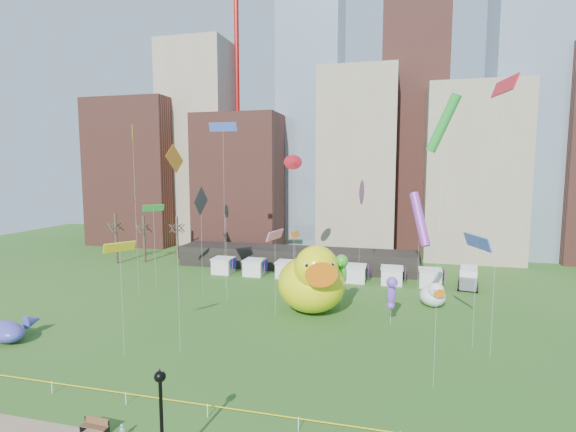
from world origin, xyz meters
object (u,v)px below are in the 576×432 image
(big_duck, at_px, (312,280))
(lamppost, at_px, (161,410))
(toddler, at_px, (122,430))
(seahorse_green, at_px, (342,271))
(park_bench, at_px, (95,425))
(small_duck, at_px, (433,295))
(whale_inflatable, at_px, (7,331))
(seahorse_purple, at_px, (391,290))
(box_truck, at_px, (468,277))

(big_duck, distance_m, lamppost, 27.15)
(toddler, bearing_deg, seahorse_green, 84.81)
(park_bench, bearing_deg, seahorse_green, 68.98)
(small_duck, distance_m, seahorse_green, 11.29)
(big_duck, relative_size, small_duck, 2.65)
(big_duck, relative_size, seahorse_green, 1.78)
(whale_inflatable, bearing_deg, small_duck, 44.80)
(lamppost, xyz_separation_m, toddler, (-3.98, 2.19, -3.12))
(seahorse_purple, height_order, box_truck, seahorse_purple)
(small_duck, bearing_deg, box_truck, 46.53)
(lamppost, bearing_deg, seahorse_purple, 66.43)
(small_duck, bearing_deg, big_duck, -173.54)
(seahorse_purple, bearing_deg, park_bench, -147.30)
(seahorse_purple, bearing_deg, lamppost, -134.90)
(seahorse_green, height_order, toddler, seahorse_green)
(park_bench, xyz_separation_m, box_truck, (26.91, 40.34, 0.79))
(small_duck, bearing_deg, seahorse_green, -175.58)
(big_duck, xyz_separation_m, whale_inflatable, (-25.92, -14.75, -2.67))
(box_truck, relative_size, toddler, 7.52)
(toddler, bearing_deg, whale_inflatable, 167.24)
(seahorse_green, xyz_separation_m, toddler, (-9.65, -26.49, -4.10))
(park_bench, distance_m, box_truck, 48.50)
(seahorse_purple, relative_size, box_truck, 0.80)
(big_duck, bearing_deg, seahorse_green, 6.90)
(seahorse_green, bearing_deg, small_duck, 23.98)
(seahorse_green, xyz_separation_m, lamppost, (-5.67, -28.68, -0.98))
(toddler, bearing_deg, seahorse_purple, 71.90)
(park_bench, bearing_deg, whale_inflatable, 152.37)
(big_duck, distance_m, seahorse_green, 3.55)
(lamppost, height_order, box_truck, lamppost)
(box_truck, bearing_deg, lamppost, -107.18)
(lamppost, relative_size, box_truck, 0.94)
(big_duck, xyz_separation_m, seahorse_green, (3.01, 1.66, 0.89))
(toddler, bearing_deg, lamppost, -14.00)
(park_bench, height_order, lamppost, lamppost)
(seahorse_purple, distance_m, whale_inflatable, 37.00)
(whale_inflatable, relative_size, box_truck, 0.99)
(small_duck, xyz_separation_m, box_truck, (5.25, 10.07, -0.10))
(park_bench, xyz_separation_m, lamppost, (5.83, -2.18, 3.05))
(small_duck, bearing_deg, whale_inflatable, -168.62)
(box_truck, height_order, toddler, box_truck)
(whale_inflatable, distance_m, lamppost, 26.44)
(whale_inflatable, height_order, toddler, whale_inflatable)
(seahorse_purple, bearing_deg, seahorse_green, 129.23)
(seahorse_green, height_order, whale_inflatable, seahorse_green)
(seahorse_purple, xyz_separation_m, whale_inflatable, (-34.43, -13.31, -2.55))
(seahorse_green, distance_m, whale_inflatable, 33.46)
(park_bench, bearing_deg, toddler, 2.91)
(seahorse_green, relative_size, whale_inflatable, 1.04)
(small_duck, bearing_deg, park_bench, -141.50)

